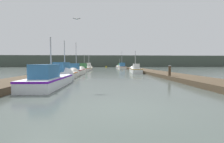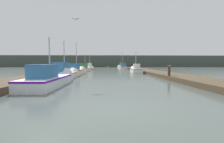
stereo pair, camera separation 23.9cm
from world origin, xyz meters
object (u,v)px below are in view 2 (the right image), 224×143
(fishing_boat_2, at_px, (77,71))
(channel_buoy, at_px, (107,67))
(fishing_boat_6, at_px, (123,67))
(fishing_boat_7, at_px, (121,67))
(mooring_piling_2, at_px, (50,75))
(fishing_boat_4, at_px, (85,69))
(fishing_boat_3, at_px, (135,70))
(fishing_boat_0, at_px, (52,79))
(fishing_boat_5, at_px, (90,68))
(seagull_lead, at_px, (76,19))
(mooring_piling_0, at_px, (139,68))
(fishing_boat_1, at_px, (65,74))
(mooring_piling_1, at_px, (169,73))
(seagull_1, at_px, (122,53))

(fishing_boat_2, xyz_separation_m, channel_buoy, (4.29, 30.78, -0.29))
(fishing_boat_6, height_order, fishing_boat_7, fishing_boat_6)
(mooring_piling_2, bearing_deg, fishing_boat_4, 86.50)
(mooring_piling_2, bearing_deg, fishing_boat_3, 48.70)
(fishing_boat_0, bearing_deg, fishing_boat_5, 91.45)
(fishing_boat_2, relative_size, fishing_boat_3, 0.79)
(fishing_boat_0, distance_m, channel_buoy, 40.50)
(fishing_boat_5, height_order, channel_buoy, fishing_boat_5)
(fishing_boat_5, height_order, fishing_boat_7, fishing_boat_5)
(fishing_boat_4, distance_m, seagull_lead, 17.09)
(fishing_boat_0, relative_size, mooring_piling_0, 4.53)
(fishing_boat_1, height_order, fishing_boat_5, fishing_boat_1)
(fishing_boat_0, height_order, fishing_boat_1, fishing_boat_1)
(fishing_boat_6, distance_m, channel_buoy, 13.24)
(fishing_boat_2, distance_m, mooring_piling_1, 11.51)
(fishing_boat_4, relative_size, channel_buoy, 5.26)
(fishing_boat_1, bearing_deg, mooring_piling_0, 54.23)
(fishing_boat_3, xyz_separation_m, seagull_lead, (-6.92, -12.45, 4.27))
(fishing_boat_6, height_order, mooring_piling_1, fishing_boat_6)
(fishing_boat_2, bearing_deg, fishing_boat_1, -85.91)
(fishing_boat_6, bearing_deg, fishing_boat_5, -151.80)
(fishing_boat_4, distance_m, mooring_piling_0, 9.82)
(mooring_piling_2, bearing_deg, fishing_boat_7, 73.50)
(mooring_piling_0, relative_size, channel_buoy, 1.15)
(fishing_boat_7, distance_m, seagull_1, 12.28)
(fishing_boat_5, bearing_deg, seagull_lead, -87.49)
(mooring_piling_0, xyz_separation_m, seagull_1, (-2.30, 6.17, 2.89))
(mooring_piling_0, bearing_deg, fishing_boat_6, 96.58)
(mooring_piling_0, distance_m, seagull_lead, 16.69)
(fishing_boat_4, bearing_deg, fishing_boat_2, -85.26)
(fishing_boat_2, xyz_separation_m, mooring_piling_1, (9.41, -6.63, 0.19))
(seagull_lead, bearing_deg, fishing_boat_2, 102.84)
(mooring_piling_0, xyz_separation_m, channel_buoy, (-5.17, 25.16, -0.47))
(fishing_boat_2, relative_size, fishing_boat_4, 0.84)
(mooring_piling_2, bearing_deg, mooring_piling_1, 1.08)
(mooring_piling_0, xyz_separation_m, mooring_piling_2, (-10.43, -12.44, -0.13))
(fishing_boat_6, bearing_deg, fishing_boat_3, -87.12)
(seagull_1, bearing_deg, fishing_boat_5, -51.27)
(seagull_1, bearing_deg, mooring_piling_0, 77.08)
(fishing_boat_4, bearing_deg, fishing_boat_7, 66.85)
(fishing_boat_4, height_order, fishing_boat_6, fishing_boat_6)
(fishing_boat_7, bearing_deg, seagull_1, -98.25)
(fishing_boat_7, distance_m, mooring_piling_0, 18.07)
(fishing_boat_1, xyz_separation_m, seagull_lead, (1.65, -3.16, 4.23))
(fishing_boat_0, relative_size, mooring_piling_1, 4.49)
(fishing_boat_0, height_order, mooring_piling_2, fishing_boat_0)
(fishing_boat_1, relative_size, fishing_boat_6, 0.85)
(channel_buoy, bearing_deg, fishing_boat_5, -103.82)
(fishing_boat_3, bearing_deg, seagull_1, 103.90)
(mooring_piling_2, distance_m, seagull_1, 20.54)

